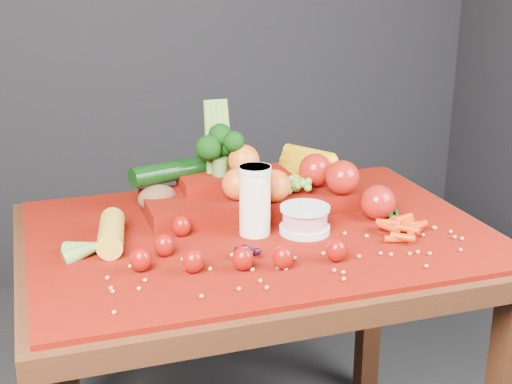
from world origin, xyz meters
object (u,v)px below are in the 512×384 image
object	(u,v)px
yogurt_bowl	(305,219)
produce_mound	(260,184)
milk_glass	(255,198)
table	(259,271)

from	to	relation	value
yogurt_bowl	produce_mound	bearing A→B (deg)	102.83
milk_glass	produce_mound	distance (m)	0.18
milk_glass	yogurt_bowl	xyz separation A→B (m)	(0.11, -0.03, -0.05)
table	yogurt_bowl	size ratio (longest dim) A/B	9.31
milk_glass	yogurt_bowl	bearing A→B (deg)	-14.49
table	produce_mound	bearing A→B (deg)	70.73
table	produce_mound	distance (m)	0.23
table	milk_glass	size ratio (longest dim) A/B	6.76
table	produce_mound	size ratio (longest dim) A/B	1.80
yogurt_bowl	produce_mound	xyz separation A→B (m)	(-0.04, 0.20, 0.03)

